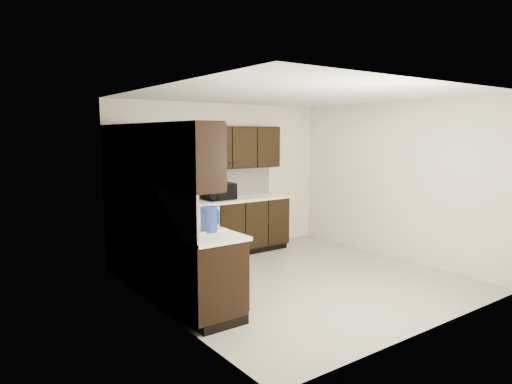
% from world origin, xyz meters
% --- Properties ---
extents(floor, '(4.00, 4.00, 0.00)m').
position_xyz_m(floor, '(0.00, 0.00, 0.00)').
color(floor, '#A59F89').
rests_on(floor, ground).
extents(ceiling, '(4.00, 4.00, 0.00)m').
position_xyz_m(ceiling, '(0.00, 0.00, 2.50)').
color(ceiling, white).
rests_on(ceiling, wall_back).
extents(wall_back, '(4.00, 0.02, 2.50)m').
position_xyz_m(wall_back, '(0.00, 2.00, 1.25)').
color(wall_back, beige).
rests_on(wall_back, floor).
extents(wall_left, '(0.02, 4.00, 2.50)m').
position_xyz_m(wall_left, '(-2.00, 0.00, 1.25)').
color(wall_left, beige).
rests_on(wall_left, floor).
extents(wall_right, '(0.02, 4.00, 2.50)m').
position_xyz_m(wall_right, '(2.00, 0.00, 1.25)').
color(wall_right, beige).
rests_on(wall_right, floor).
extents(wall_front, '(4.00, 0.02, 2.50)m').
position_xyz_m(wall_front, '(0.00, -2.00, 1.25)').
color(wall_front, beige).
rests_on(wall_front, floor).
extents(lower_cabinets, '(3.00, 2.80, 0.90)m').
position_xyz_m(lower_cabinets, '(-1.01, 1.11, 0.41)').
color(lower_cabinets, black).
rests_on(lower_cabinets, floor).
extents(countertop, '(3.03, 2.83, 0.04)m').
position_xyz_m(countertop, '(-1.01, 1.11, 0.92)').
color(countertop, white).
rests_on(countertop, lower_cabinets).
extents(backsplash, '(3.00, 2.80, 0.48)m').
position_xyz_m(backsplash, '(-1.22, 1.32, 1.18)').
color(backsplash, silver).
rests_on(backsplash, countertop).
extents(upper_cabinets, '(3.00, 2.80, 0.70)m').
position_xyz_m(upper_cabinets, '(-1.10, 1.20, 1.77)').
color(upper_cabinets, black).
rests_on(upper_cabinets, wall_back).
extents(dishwasher, '(0.58, 0.04, 0.78)m').
position_xyz_m(dishwasher, '(-0.70, 1.41, 0.55)').
color(dishwasher, beige).
rests_on(dishwasher, lower_cabinets).
extents(sink, '(0.54, 0.82, 0.42)m').
position_xyz_m(sink, '(-1.68, -0.01, 0.88)').
color(sink, beige).
rests_on(sink, countertop).
extents(microwave, '(0.49, 0.34, 0.27)m').
position_xyz_m(microwave, '(-0.25, 1.66, 1.07)').
color(microwave, black).
rests_on(microwave, countertop).
extents(soap_bottle_a, '(0.10, 0.10, 0.21)m').
position_xyz_m(soap_bottle_a, '(-1.49, 0.12, 1.04)').
color(soap_bottle_a, gray).
rests_on(soap_bottle_a, countertop).
extents(soap_bottle_b, '(0.11, 0.11, 0.22)m').
position_xyz_m(soap_bottle_b, '(-1.78, 0.95, 1.05)').
color(soap_bottle_b, gray).
rests_on(soap_bottle_b, countertop).
extents(toaster_oven, '(0.39, 0.30, 0.23)m').
position_xyz_m(toaster_oven, '(-1.27, 1.75, 1.05)').
color(toaster_oven, silver).
rests_on(toaster_oven, countertop).
extents(storage_bin, '(0.49, 0.40, 0.17)m').
position_xyz_m(storage_bin, '(-1.67, 0.49, 1.02)').
color(storage_bin, white).
rests_on(storage_bin, countertop).
extents(blue_pitcher, '(0.23, 0.23, 0.27)m').
position_xyz_m(blue_pitcher, '(-1.61, -0.35, 1.08)').
color(blue_pitcher, '#102B96').
rests_on(blue_pitcher, countertop).
extents(teal_tumbler, '(0.13, 0.13, 0.22)m').
position_xyz_m(teal_tumbler, '(-1.52, 0.91, 1.05)').
color(teal_tumbler, '#0C7A84').
rests_on(teal_tumbler, countertop).
extents(paper_towel_roll, '(0.16, 0.16, 0.27)m').
position_xyz_m(paper_towel_roll, '(-1.56, 0.81, 1.08)').
color(paper_towel_roll, silver).
rests_on(paper_towel_roll, countertop).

